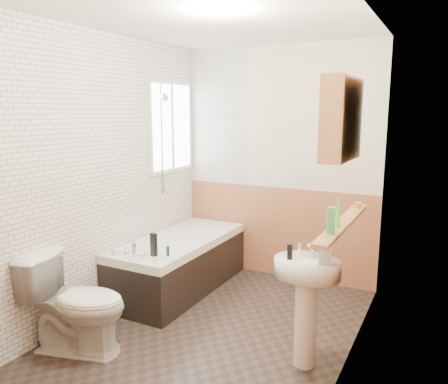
{
  "coord_description": "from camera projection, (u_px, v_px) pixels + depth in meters",
  "views": [
    {
      "loc": [
        1.67,
        -3.04,
        1.81
      ],
      "look_at": [
        0.0,
        0.15,
        1.15
      ],
      "focal_mm": 35.0,
      "sensor_mm": 36.0,
      "label": 1
    }
  ],
  "objects": [
    {
      "name": "floor",
      "position": [
        216.0,
        327.0,
        3.74
      ],
      "size": [
        2.8,
        2.8,
        0.0
      ],
      "primitive_type": "plane",
      "color": "#2B221E",
      "rests_on": "ground"
    },
    {
      "name": "ceiling",
      "position": [
        215.0,
        19.0,
        3.28
      ],
      "size": [
        2.8,
        2.8,
        0.0
      ],
      "primitive_type": "plane",
      "rotation": [
        3.14,
        0.0,
        0.0
      ],
      "color": "white",
      "rests_on": "ground"
    },
    {
      "name": "wall_back",
      "position": [
        278.0,
        164.0,
        4.74
      ],
      "size": [
        2.2,
        0.02,
        2.5
      ],
      "primitive_type": "cube",
      "color": "beige",
      "rests_on": "ground"
    },
    {
      "name": "wall_front",
      "position": [
        86.0,
        221.0,
        2.28
      ],
      "size": [
        2.2,
        0.02,
        2.5
      ],
      "primitive_type": "cube",
      "color": "beige",
      "rests_on": "ground"
    },
    {
      "name": "wall_left",
      "position": [
        110.0,
        174.0,
        4.02
      ],
      "size": [
        0.02,
        2.8,
        2.5
      ],
      "primitive_type": "cube",
      "color": "beige",
      "rests_on": "ground"
    },
    {
      "name": "wall_right",
      "position": [
        356.0,
        195.0,
        3.01
      ],
      "size": [
        0.02,
        2.8,
        2.5
      ],
      "primitive_type": "cube",
      "color": "beige",
      "rests_on": "ground"
    },
    {
      "name": "wainscot_right",
      "position": [
        348.0,
        296.0,
        3.15
      ],
      "size": [
        0.01,
        2.8,
        1.0
      ],
      "primitive_type": "cube",
      "color": "#B9764B",
      "rests_on": "wall_right"
    },
    {
      "name": "wainscot_front",
      "position": [
        97.0,
        350.0,
        2.44
      ],
      "size": [
        2.2,
        0.01,
        1.0
      ],
      "primitive_type": "cube",
      "color": "#B9764B",
      "rests_on": "wall_front"
    },
    {
      "name": "wainscot_back",
      "position": [
        275.0,
        231.0,
        4.86
      ],
      "size": [
        2.2,
        0.01,
        1.0
      ],
      "primitive_type": "cube",
      "color": "#B9764B",
      "rests_on": "wall_back"
    },
    {
      "name": "tile_cladding_left",
      "position": [
        112.0,
        174.0,
        4.01
      ],
      "size": [
        0.01,
        2.8,
        2.5
      ],
      "primitive_type": "cube",
      "color": "white",
      "rests_on": "wall_left"
    },
    {
      "name": "tile_return_back",
      "position": [
        218.0,
        117.0,
        4.96
      ],
      "size": [
        0.75,
        0.01,
        1.5
      ],
      "primitive_type": "cube",
      "color": "white",
      "rests_on": "wall_back"
    },
    {
      "name": "window",
      "position": [
        172.0,
        127.0,
        4.75
      ],
      "size": [
        0.03,
        0.79,
        0.99
      ],
      "color": "white",
      "rests_on": "wall_left"
    },
    {
      "name": "bathtub",
      "position": [
        180.0,
        262.0,
        4.5
      ],
      "size": [
        0.7,
        1.62,
        0.69
      ],
      "color": "black",
      "rests_on": "floor"
    },
    {
      "name": "shower_riser",
      "position": [
        162.0,
        127.0,
        4.56
      ],
      "size": [
        0.11,
        0.08,
        1.21
      ],
      "color": "silver",
      "rests_on": "wall_left"
    },
    {
      "name": "toilet",
      "position": [
        77.0,
        304.0,
        3.31
      ],
      "size": [
        0.86,
        0.62,
        0.76
      ],
      "primitive_type": "imported",
      "rotation": [
        0.0,
        0.0,
        1.84
      ],
      "color": "white",
      "rests_on": "floor"
    },
    {
      "name": "sink",
      "position": [
        306.0,
        290.0,
        3.08
      ],
      "size": [
        0.47,
        0.38,
        0.91
      ],
      "rotation": [
        0.0,
        0.0,
        0.06
      ],
      "color": "white",
      "rests_on": "floor"
    },
    {
      "name": "pine_shelf",
      "position": [
        344.0,
        223.0,
        3.04
      ],
      "size": [
        0.1,
        1.28,
        0.03
      ],
      "primitive_type": "cube",
      "color": "#B9764B",
      "rests_on": "wall_right"
    },
    {
      "name": "medicine_cabinet",
      "position": [
        341.0,
        119.0,
        2.84
      ],
      "size": [
        0.15,
        0.6,
        0.54
      ],
      "color": "#B9764B",
      "rests_on": "wall_right"
    },
    {
      "name": "foam_can",
      "position": [
        331.0,
        221.0,
        2.7
      ],
      "size": [
        0.06,
        0.06,
        0.17
      ],
      "primitive_type": "cylinder",
      "rotation": [
        0.0,
        0.0,
        0.21
      ],
      "color": "#388447",
      "rests_on": "pine_shelf"
    },
    {
      "name": "green_bottle",
      "position": [
        338.0,
        211.0,
        2.85
      ],
      "size": [
        0.06,
        0.06,
        0.22
      ],
      "primitive_type": "cone",
      "rotation": [
        0.0,
        0.0,
        -0.34
      ],
      "color": "#59C647",
      "rests_on": "pine_shelf"
    },
    {
      "name": "black_jar",
      "position": [
        358.0,
        205.0,
        3.46
      ],
      "size": [
        0.07,
        0.07,
        0.04
      ],
      "primitive_type": "cylinder",
      "rotation": [
        0.0,
        0.0,
        0.05
      ],
      "color": "orange",
      "rests_on": "pine_shelf"
    },
    {
      "name": "soap_bottle",
      "position": [
        325.0,
        258.0,
        2.94
      ],
      "size": [
        0.13,
        0.2,
        0.08
      ],
      "primitive_type": "imported",
      "rotation": [
        0.0,
        0.0,
        0.28
      ],
      "color": "silver",
      "rests_on": "sink"
    },
    {
      "name": "clear_bottle",
      "position": [
        290.0,
        252.0,
        3.03
      ],
      "size": [
        0.04,
        0.04,
        0.11
      ],
      "primitive_type": "cylinder",
      "rotation": [
        0.0,
        0.0,
        0.08
      ],
      "color": "black",
      "rests_on": "sink"
    },
    {
      "name": "blue_gel",
      "position": [
        154.0,
        245.0,
        3.88
      ],
      "size": [
        0.06,
        0.05,
        0.21
      ],
      "primitive_type": "cube",
      "rotation": [
        0.0,
        0.0,
        -0.19
      ],
      "color": "black",
      "rests_on": "bathtub"
    },
    {
      "name": "cream_jar",
      "position": [
        116.0,
        251.0,
        3.94
      ],
      "size": [
        0.1,
        0.1,
        0.05
      ],
      "primitive_type": "cylinder",
      "rotation": [
        0.0,
        0.0,
        0.39
      ],
      "color": "silver",
      "rests_on": "bathtub"
    },
    {
      "name": "orange_bottle",
      "position": [
        168.0,
        251.0,
        3.88
      ],
      "size": [
        0.04,
        0.04,
        0.09
      ],
      "primitive_type": "cylinder",
      "rotation": [
        0.0,
        0.0,
        -0.4
      ],
      "color": "navy",
      "rests_on": "bathtub"
    }
  ]
}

